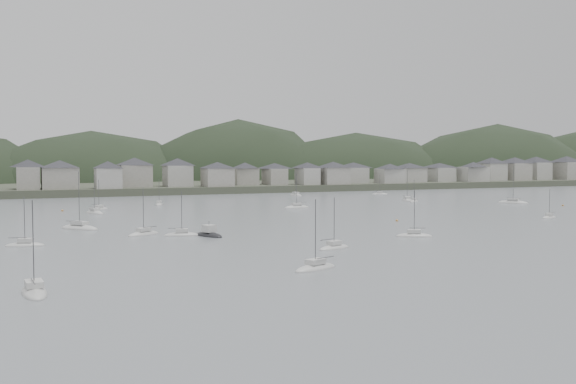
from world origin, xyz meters
name	(u,v)px	position (x,y,z in m)	size (l,w,h in m)	color
ground	(460,251)	(0.00, 0.00, 0.00)	(900.00, 900.00, 0.00)	slate
far_shore_land	(145,181)	(0.00, 295.00, 1.50)	(900.00, 250.00, 3.00)	#383D2D
forested_ridge	(162,205)	(4.83, 269.40, -11.28)	(851.55, 103.94, 102.57)	black
waterfront_town	(299,172)	(50.59, 183.34, 8.66)	(451.48, 28.46, 12.92)	gray
sailboat_lead	(182,235)	(-38.27, 37.84, 0.18)	(7.27, 3.80, 9.52)	beige
moored_fleet	(290,218)	(-4.98, 61.98, 0.18)	(249.79, 167.34, 13.49)	beige
motor_launch_far	(209,235)	(-33.48, 35.04, 0.29)	(5.36, 8.13, 3.83)	black
mooring_buoys	(392,215)	(23.18, 58.83, 0.15)	(148.79, 116.85, 0.70)	#C08540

